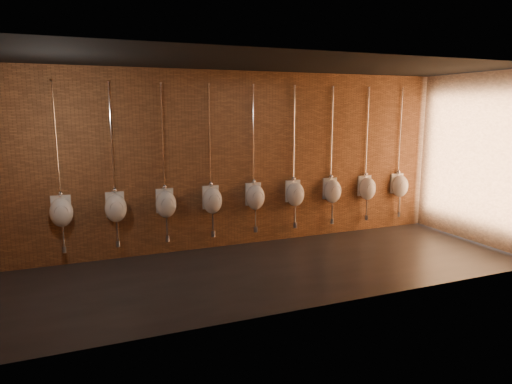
% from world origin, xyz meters
% --- Properties ---
extents(ground, '(8.50, 8.50, 0.00)m').
position_xyz_m(ground, '(0.00, 0.00, 0.00)').
color(ground, black).
rests_on(ground, ground).
extents(room_shell, '(8.54, 3.04, 3.22)m').
position_xyz_m(room_shell, '(0.00, 0.00, 2.01)').
color(room_shell, black).
rests_on(room_shell, ground).
extents(urinal_0, '(0.36, 0.31, 2.71)m').
position_xyz_m(urinal_0, '(-3.07, 1.38, 0.92)').
color(urinal_0, white).
rests_on(urinal_0, ground).
extents(urinal_1, '(0.36, 0.31, 2.71)m').
position_xyz_m(urinal_1, '(-2.24, 1.38, 0.92)').
color(urinal_1, white).
rests_on(urinal_1, ground).
extents(urinal_2, '(0.36, 0.31, 2.71)m').
position_xyz_m(urinal_2, '(-1.41, 1.38, 0.92)').
color(urinal_2, white).
rests_on(urinal_2, ground).
extents(urinal_3, '(0.36, 0.31, 2.71)m').
position_xyz_m(urinal_3, '(-0.58, 1.38, 0.92)').
color(urinal_3, white).
rests_on(urinal_3, ground).
extents(urinal_4, '(0.36, 0.31, 2.71)m').
position_xyz_m(urinal_4, '(0.25, 1.38, 0.92)').
color(urinal_4, white).
rests_on(urinal_4, ground).
extents(urinal_5, '(0.36, 0.31, 2.71)m').
position_xyz_m(urinal_5, '(1.09, 1.38, 0.92)').
color(urinal_5, white).
rests_on(urinal_5, ground).
extents(urinal_6, '(0.36, 0.31, 2.71)m').
position_xyz_m(urinal_6, '(1.92, 1.38, 0.92)').
color(urinal_6, white).
rests_on(urinal_6, ground).
extents(urinal_7, '(0.36, 0.31, 2.71)m').
position_xyz_m(urinal_7, '(2.75, 1.38, 0.92)').
color(urinal_7, white).
rests_on(urinal_7, ground).
extents(urinal_8, '(0.36, 0.31, 2.71)m').
position_xyz_m(urinal_8, '(3.58, 1.38, 0.92)').
color(urinal_8, white).
rests_on(urinal_8, ground).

